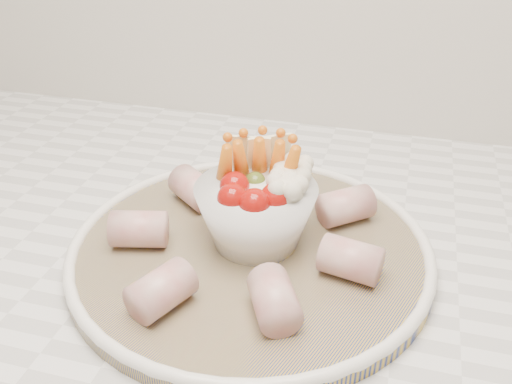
# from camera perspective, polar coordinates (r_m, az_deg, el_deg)

# --- Properties ---
(serving_platter) EXTENTS (0.47, 0.47, 0.02)m
(serving_platter) POSITION_cam_1_polar(r_m,az_deg,el_deg) (0.59, -0.56, -5.71)
(serving_platter) COLOR navy
(serving_platter) RESTS_ON kitchen_counter
(veggie_bowl) EXTENTS (0.12, 0.13, 0.11)m
(veggie_bowl) POSITION_cam_1_polar(r_m,az_deg,el_deg) (0.57, 0.25, -1.35)
(veggie_bowl) COLOR white
(veggie_bowl) RESTS_ON serving_platter
(cured_meat_rolls) EXTENTS (0.28, 0.29, 0.04)m
(cured_meat_rolls) POSITION_cam_1_polar(r_m,az_deg,el_deg) (0.58, -0.66, -3.82)
(cured_meat_rolls) COLOR #BB5655
(cured_meat_rolls) RESTS_ON serving_platter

